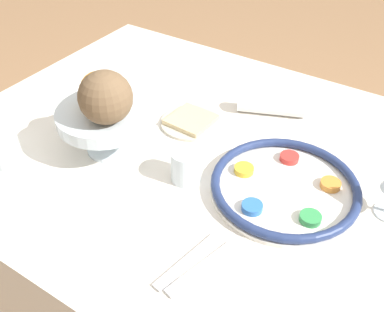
{
  "coord_description": "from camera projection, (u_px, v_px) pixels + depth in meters",
  "views": [
    {
      "loc": [
        -0.36,
        0.73,
        1.44
      ],
      "look_at": [
        0.07,
        0.08,
        0.8
      ],
      "focal_mm": 42.0,
      "sensor_mm": 36.0,
      "label": 1
    }
  ],
  "objects": [
    {
      "name": "spoon",
      "position": [
        272.0,
        103.0,
        1.25
      ],
      "size": [
        0.15,
        0.03,
        0.01
      ],
      "color": "silver",
      "rests_on": "dining_table"
    },
    {
      "name": "bread_plate",
      "position": [
        191.0,
        121.0,
        1.17
      ],
      "size": [
        0.16,
        0.16,
        0.02
      ],
      "color": "beige",
      "rests_on": "dining_table"
    },
    {
      "name": "fork_right",
      "position": [
        188.0,
        261.0,
        0.83
      ],
      "size": [
        0.05,
        0.16,
        0.01
      ],
      "color": "silver",
      "rests_on": "dining_table"
    },
    {
      "name": "dining_table",
      "position": [
        226.0,
        262.0,
        1.3
      ],
      "size": [
        1.44,
        0.97,
        0.76
      ],
      "color": "silver",
      "rests_on": "ground_plane"
    },
    {
      "name": "fork_left",
      "position": [
        201.0,
        268.0,
        0.82
      ],
      "size": [
        0.06,
        0.16,
        0.01
      ],
      "color": "silver",
      "rests_on": "dining_table"
    },
    {
      "name": "seder_plate",
      "position": [
        285.0,
        187.0,
        0.97
      ],
      "size": [
        0.32,
        0.32,
        0.03
      ],
      "color": "silver",
      "rests_on": "dining_table"
    },
    {
      "name": "cup_far",
      "position": [
        6.0,
        150.0,
        1.03
      ],
      "size": [
        0.07,
        0.07,
        0.08
      ],
      "color": "silver",
      "rests_on": "dining_table"
    },
    {
      "name": "coconut",
      "position": [
        105.0,
        97.0,
        0.95
      ],
      "size": [
        0.12,
        0.12,
        0.12
      ],
      "color": "brown",
      "rests_on": "fruit_stand"
    },
    {
      "name": "napkin_roll",
      "position": [
        271.0,
        105.0,
        1.2
      ],
      "size": [
        0.18,
        0.11,
        0.05
      ],
      "color": "white",
      "rests_on": "dining_table"
    },
    {
      "name": "orange_fruit",
      "position": [
        99.0,
        90.0,
        1.01
      ],
      "size": [
        0.08,
        0.08,
        0.08
      ],
      "color": "orange",
      "rests_on": "fruit_stand"
    },
    {
      "name": "fruit_stand",
      "position": [
        105.0,
        118.0,
        1.03
      ],
      "size": [
        0.22,
        0.22,
        0.12
      ],
      "color": "silver",
      "rests_on": "dining_table"
    },
    {
      "name": "cup_near",
      "position": [
        186.0,
        166.0,
        0.99
      ],
      "size": [
        0.07,
        0.07,
        0.08
      ],
      "color": "silver",
      "rests_on": "dining_table"
    }
  ]
}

